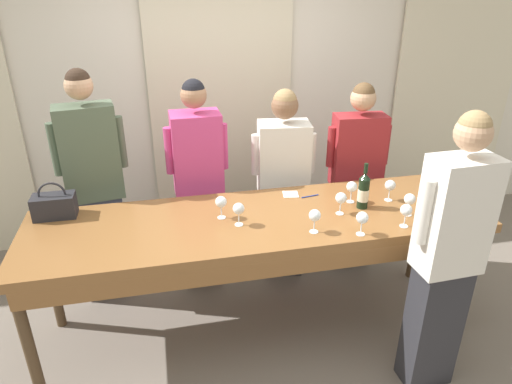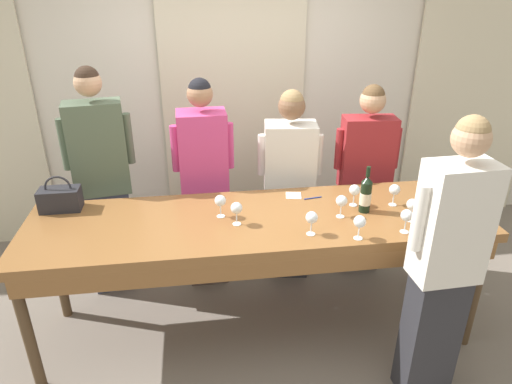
{
  "view_description": "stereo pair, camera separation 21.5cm",
  "coord_description": "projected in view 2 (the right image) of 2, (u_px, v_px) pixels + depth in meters",
  "views": [
    {
      "loc": [
        -0.6,
        -2.64,
        2.42
      ],
      "look_at": [
        0.0,
        0.09,
        1.1
      ],
      "focal_mm": 32.0,
      "sensor_mm": 36.0,
      "label": 1
    },
    {
      "loc": [
        -0.39,
        -2.68,
        2.42
      ],
      "look_at": [
        0.0,
        0.09,
        1.1
      ],
      "focal_mm": 32.0,
      "sensor_mm": 36.0,
      "label": 2
    }
  ],
  "objects": [
    {
      "name": "guest_striped_shirt",
      "position": [
        364.0,
        180.0,
        3.88
      ],
      "size": [
        0.54,
        0.26,
        1.67
      ],
      "color": "#28282D",
      "rests_on": "ground_plane"
    },
    {
      "name": "wine_glass_front_mid",
      "position": [
        407.0,
        216.0,
        2.85
      ],
      "size": [
        0.08,
        0.08,
        0.16
      ],
      "color": "white",
      "rests_on": "tasting_bar"
    },
    {
      "name": "curtain_panel_right",
      "position": [
        475.0,
        94.0,
        4.66
      ],
      "size": [
        1.35,
        0.03,
        2.69
      ],
      "color": "beige",
      "rests_on": "ground_plane"
    },
    {
      "name": "wine_glass_back_right",
      "position": [
        312.0,
        218.0,
        2.83
      ],
      "size": [
        0.08,
        0.08,
        0.16
      ],
      "color": "white",
      "rests_on": "tasting_bar"
    },
    {
      "name": "napkin",
      "position": [
        293.0,
        195.0,
        3.38
      ],
      "size": [
        0.13,
        0.13,
        0.0
      ],
      "color": "white",
      "rests_on": "tasting_bar"
    },
    {
      "name": "wine_bottle",
      "position": [
        366.0,
        195.0,
        3.11
      ],
      "size": [
        0.08,
        0.08,
        0.33
      ],
      "color": "black",
      "rests_on": "tasting_bar"
    },
    {
      "name": "wine_glass_center_left",
      "position": [
        412.0,
        205.0,
        2.99
      ],
      "size": [
        0.08,
        0.08,
        0.16
      ],
      "color": "white",
      "rests_on": "tasting_bar"
    },
    {
      "name": "wine_glass_center_right",
      "position": [
        355.0,
        190.0,
        3.19
      ],
      "size": [
        0.08,
        0.08,
        0.16
      ],
      "color": "white",
      "rests_on": "tasting_bar"
    },
    {
      "name": "wine_glass_back_mid",
      "position": [
        237.0,
        209.0,
        2.94
      ],
      "size": [
        0.08,
        0.08,
        0.16
      ],
      "color": "white",
      "rests_on": "tasting_bar"
    },
    {
      "name": "wine_glass_front_left",
      "position": [
        360.0,
        222.0,
        2.78
      ],
      "size": [
        0.08,
        0.08,
        0.16
      ],
      "color": "white",
      "rests_on": "tasting_bar"
    },
    {
      "name": "curtain_panel_center",
      "position": [
        234.0,
        102.0,
        4.35
      ],
      "size": [
        1.35,
        0.03,
        2.69
      ],
      "color": "beige",
      "rests_on": "ground_plane"
    },
    {
      "name": "ground_plane",
      "position": [
        258.0,
        327.0,
        3.48
      ],
      "size": [
        18.0,
        18.0,
        0.0
      ],
      "primitive_type": "plane",
      "color": "#70665B"
    },
    {
      "name": "handbag",
      "position": [
        60.0,
        199.0,
        3.15
      ],
      "size": [
        0.27,
        0.15,
        0.25
      ],
      "color": "#232328",
      "rests_on": "tasting_bar"
    },
    {
      "name": "wine_glass_back_left",
      "position": [
        220.0,
        201.0,
        3.04
      ],
      "size": [
        0.08,
        0.08,
        0.16
      ],
      "color": "white",
      "rests_on": "tasting_bar"
    },
    {
      "name": "tasting_bar",
      "position": [
        258.0,
        229.0,
        3.09
      ],
      "size": [
        3.09,
        0.87,
        0.95
      ],
      "color": "brown",
      "rests_on": "ground_plane"
    },
    {
      "name": "host_pouring",
      "position": [
        444.0,
        266.0,
        2.58
      ],
      "size": [
        0.48,
        0.24,
        1.82
      ],
      "color": "#28282D",
      "rests_on": "ground_plane"
    },
    {
      "name": "wine_glass_front_right",
      "position": [
        342.0,
        201.0,
        3.04
      ],
      "size": [
        0.08,
        0.08,
        0.16
      ],
      "color": "white",
      "rests_on": "tasting_bar"
    },
    {
      "name": "wine_glass_center_mid",
      "position": [
        395.0,
        190.0,
        3.2
      ],
      "size": [
        0.08,
        0.08,
        0.16
      ],
      "color": "white",
      "rests_on": "tasting_bar"
    },
    {
      "name": "guest_cream_sweater",
      "position": [
        289.0,
        187.0,
        3.8
      ],
      "size": [
        0.53,
        0.33,
        1.65
      ],
      "color": "#28282D",
      "rests_on": "ground_plane"
    },
    {
      "name": "pen",
      "position": [
        313.0,
        198.0,
        3.34
      ],
      "size": [
        0.14,
        0.03,
        0.01
      ],
      "color": "#193399",
      "rests_on": "tasting_bar"
    },
    {
      "name": "wall_back",
      "position": [
        233.0,
        95.0,
        4.39
      ],
      "size": [
        12.0,
        0.06,
        2.8
      ],
      "color": "silver",
      "rests_on": "ground_plane"
    },
    {
      "name": "guest_olive_jacket",
      "position": [
        104.0,
        184.0,
        3.57
      ],
      "size": [
        0.53,
        0.29,
        1.87
      ],
      "color": "#383D51",
      "rests_on": "ground_plane"
    },
    {
      "name": "guest_pink_top",
      "position": [
        205.0,
        185.0,
        3.69
      ],
      "size": [
        0.49,
        0.29,
        1.76
      ],
      "color": "#473833",
      "rests_on": "ground_plane"
    }
  ]
}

